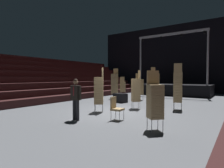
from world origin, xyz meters
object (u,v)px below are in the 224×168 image
(chair_stack_front_right, at_px, (136,89))
(chair_stack_rear_left, at_px, (155,84))
(man_with_tie, at_px, (76,97))
(chair_stack_mid_left, at_px, (99,90))
(chair_stack_rear_centre, at_px, (115,84))
(stage_riser, at_px, (175,89))
(chair_stack_mid_centre, at_px, (123,87))
(loose_chair_near_man, at_px, (116,107))
(equipment_road_case, at_px, (120,98))
(chair_stack_mid_right, at_px, (155,101))
(chair_stack_rear_right, at_px, (178,87))
(chair_stack_front_left, at_px, (139,87))

(chair_stack_front_right, relative_size, chair_stack_rear_left, 0.86)
(man_with_tie, xyz_separation_m, chair_stack_mid_left, (-0.39, 1.97, 0.16))
(chair_stack_mid_left, relative_size, chair_stack_rear_centre, 0.90)
(chair_stack_front_right, bearing_deg, chair_stack_mid_left, 111.48)
(stage_riser, height_order, chair_stack_mid_centre, stage_riser)
(man_with_tie, height_order, loose_chair_near_man, man_with_tie)
(equipment_road_case, bearing_deg, chair_stack_mid_right, -48.48)
(man_with_tie, xyz_separation_m, chair_stack_front_right, (0.68, 3.90, 0.12))
(stage_riser, bearing_deg, chair_stack_rear_right, -72.75)
(chair_stack_front_left, distance_m, chair_stack_mid_right, 8.27)
(stage_riser, height_order, chair_stack_mid_right, stage_riser)
(stage_riser, bearing_deg, chair_stack_front_left, -100.04)
(man_with_tie, bearing_deg, chair_stack_mid_right, -167.09)
(chair_stack_rear_left, relative_size, chair_stack_rear_centre, 1.00)
(stage_riser, bearing_deg, man_with_tie, -90.26)
(chair_stack_front_right, xyz_separation_m, chair_stack_mid_left, (-1.07, -1.93, 0.04))
(chair_stack_rear_left, relative_size, chair_stack_rear_right, 1.00)
(chair_stack_mid_right, bearing_deg, chair_stack_mid_left, -68.73)
(stage_riser, relative_size, man_with_tie, 3.95)
(chair_stack_rear_left, xyz_separation_m, chair_stack_rear_right, (2.31, -2.55, 0.00))
(chair_stack_rear_centre, bearing_deg, chair_stack_front_left, -177.88)
(chair_stack_mid_centre, xyz_separation_m, chair_stack_rear_centre, (0.38, -1.88, 0.34))
(chair_stack_front_left, xyz_separation_m, loose_chair_near_man, (2.24, -6.64, -0.49))
(chair_stack_mid_right, bearing_deg, loose_chair_near_man, -61.38)
(man_with_tie, distance_m, chair_stack_front_left, 7.68)
(equipment_road_case, bearing_deg, chair_stack_rear_right, -10.62)
(chair_stack_front_left, xyz_separation_m, equipment_road_case, (-0.51, -1.95, -0.72))
(stage_riser, relative_size, chair_stack_mid_right, 3.38)
(chair_stack_rear_left, bearing_deg, chair_stack_front_right, 26.08)
(man_with_tie, relative_size, chair_stack_mid_left, 0.76)
(man_with_tie, height_order, equipment_road_case, man_with_tie)
(chair_stack_rear_right, relative_size, loose_chair_near_man, 2.62)
(chair_stack_mid_left, bearing_deg, chair_stack_mid_right, -147.49)
(chair_stack_front_right, bearing_deg, loose_chair_near_man, 152.29)
(chair_stack_mid_centre, bearing_deg, chair_stack_mid_left, -83.66)
(chair_stack_front_right, height_order, chair_stack_rear_left, chair_stack_rear_left)
(chair_stack_front_left, relative_size, equipment_road_case, 2.28)
(chair_stack_mid_right, distance_m, chair_stack_rear_right, 4.48)
(chair_stack_rear_right, height_order, chair_stack_rear_centre, same)
(chair_stack_front_right, distance_m, chair_stack_mid_right, 4.26)
(chair_stack_mid_left, distance_m, chair_stack_mid_centre, 7.85)
(loose_chair_near_man, bearing_deg, chair_stack_rear_centre, -149.87)
(chair_stack_front_right, relative_size, chair_stack_rear_right, 0.86)
(chair_stack_mid_right, height_order, chair_stack_rear_centre, chair_stack_rear_centre)
(chair_stack_front_right, xyz_separation_m, loose_chair_near_man, (0.61, -2.92, -0.53))
(chair_stack_mid_left, distance_m, chair_stack_rear_centre, 5.98)
(chair_stack_mid_right, bearing_deg, equipment_road_case, -93.98)
(chair_stack_rear_right, bearing_deg, loose_chair_near_man, -122.09)
(chair_stack_mid_centre, height_order, equipment_road_case, chair_stack_mid_centre)
(man_with_tie, distance_m, equipment_road_case, 5.88)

